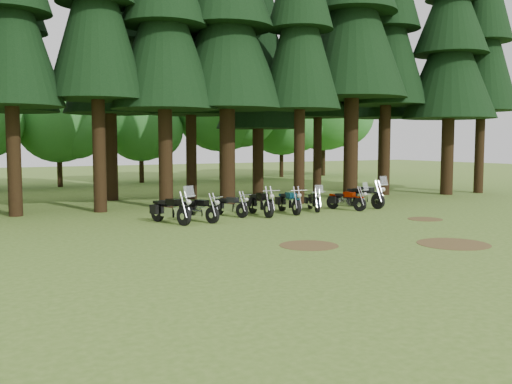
% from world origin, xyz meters
% --- Properties ---
extents(ground, '(120.00, 120.00, 0.00)m').
position_xyz_m(ground, '(0.00, 0.00, 0.00)').
color(ground, '#456820').
rests_on(ground, ground).
extents(pine_front_5, '(5.81, 5.81, 16.72)m').
position_xyz_m(pine_front_5, '(0.07, 9.44, 10.01)').
color(pine_front_5, black).
rests_on(pine_front_5, ground).
extents(pine_front_6, '(4.15, 4.15, 16.75)m').
position_xyz_m(pine_front_6, '(3.43, 8.02, 10.03)').
color(pine_front_6, black).
rests_on(pine_front_6, ground).
extents(pine_front_8, '(4.79, 4.79, 18.63)m').
position_xyz_m(pine_front_8, '(10.62, 9.61, 11.15)').
color(pine_front_8, black).
rests_on(pine_front_8, ground).
extents(pine_front_9, '(5.44, 5.44, 15.89)m').
position_xyz_m(pine_front_9, '(13.94, 7.83, 9.51)').
color(pine_front_9, black).
rests_on(pine_front_9, ground).
extents(pine_front_10, '(4.25, 4.25, 17.69)m').
position_xyz_m(pine_front_10, '(16.52, 7.63, 10.59)').
color(pine_front_10, black).
rests_on(pine_front_10, ground).
extents(pine_back_1, '(4.52, 4.52, 16.22)m').
position_xyz_m(pine_back_1, '(-9.26, 14.35, 9.71)').
color(pine_back_1, black).
rests_on(pine_back_1, ground).
extents(pine_back_2, '(4.85, 4.85, 16.30)m').
position_xyz_m(pine_back_2, '(-4.38, 14.40, 9.76)').
color(pine_back_2, black).
rests_on(pine_back_2, ground).
extents(pine_back_3, '(4.35, 4.35, 16.20)m').
position_xyz_m(pine_back_3, '(-0.37, 12.94, 9.70)').
color(pine_back_3, black).
rests_on(pine_back_3, ground).
extents(pine_back_4, '(4.94, 4.94, 13.78)m').
position_xyz_m(pine_back_4, '(4.04, 13.25, 8.25)').
color(pine_back_4, black).
rests_on(pine_back_4, ground).
extents(pine_back_5, '(3.94, 3.94, 16.33)m').
position_xyz_m(pine_back_5, '(8.07, 12.86, 9.78)').
color(pine_back_5, black).
rests_on(pine_back_5, ground).
extents(pine_back_6, '(4.59, 4.59, 16.58)m').
position_xyz_m(pine_back_6, '(13.36, 12.79, 9.93)').
color(pine_back_6, black).
rests_on(pine_back_6, ground).
extents(decid_3, '(6.12, 5.95, 7.65)m').
position_xyz_m(decid_3, '(-4.71, 25.13, 4.51)').
color(decid_3, black).
rests_on(decid_3, ground).
extents(decid_4, '(5.93, 5.76, 7.41)m').
position_xyz_m(decid_4, '(1.58, 26.32, 4.37)').
color(decid_4, black).
rests_on(decid_4, ground).
extents(decid_5, '(8.45, 8.21, 10.56)m').
position_xyz_m(decid_5, '(8.29, 25.71, 6.23)').
color(decid_5, black).
rests_on(decid_5, ground).
extents(decid_6, '(7.06, 6.86, 8.82)m').
position_xyz_m(decid_6, '(14.85, 27.01, 5.20)').
color(decid_6, black).
rests_on(decid_6, ground).
extents(decid_7, '(8.44, 8.20, 10.55)m').
position_xyz_m(decid_7, '(19.46, 26.83, 6.22)').
color(decid_7, black).
rests_on(decid_7, ground).
extents(dirt_patch_0, '(1.80, 1.80, 0.01)m').
position_xyz_m(dirt_patch_0, '(-3.00, -2.00, 0.01)').
color(dirt_patch_0, '#4C3D1E').
rests_on(dirt_patch_0, ground).
extents(dirt_patch_1, '(1.40, 1.40, 0.01)m').
position_xyz_m(dirt_patch_1, '(4.50, 0.50, 0.01)').
color(dirt_patch_1, '#4C3D1E').
rests_on(dirt_patch_1, ground).
extents(dirt_patch_2, '(2.20, 2.20, 0.01)m').
position_xyz_m(dirt_patch_2, '(1.00, -4.00, 0.01)').
color(dirt_patch_2, '#4C3D1E').
rests_on(dirt_patch_2, ground).
extents(motorcycle_0, '(0.94, 2.39, 1.52)m').
position_xyz_m(motorcycle_0, '(-4.90, 4.50, 0.51)').
color(motorcycle_0, black).
rests_on(motorcycle_0, ground).
extents(motorcycle_1, '(0.85, 2.07, 0.88)m').
position_xyz_m(motorcycle_1, '(-3.77, 4.42, 0.45)').
color(motorcycle_1, black).
rests_on(motorcycle_1, ground).
extents(motorcycle_2, '(0.74, 1.96, 0.82)m').
position_xyz_m(motorcycle_2, '(-1.96, 5.25, 0.42)').
color(motorcycle_2, black).
rests_on(motorcycle_2, ground).
extents(motorcycle_3, '(0.44, 2.40, 0.98)m').
position_xyz_m(motorcycle_3, '(-0.69, 4.88, 0.50)').
color(motorcycle_3, black).
rests_on(motorcycle_3, ground).
extents(motorcycle_4, '(0.53, 2.27, 0.93)m').
position_xyz_m(motorcycle_4, '(0.81, 4.94, 0.47)').
color(motorcycle_4, black).
rests_on(motorcycle_4, ground).
extents(motorcycle_5, '(0.96, 1.93, 1.25)m').
position_xyz_m(motorcycle_5, '(2.28, 5.12, 0.42)').
color(motorcycle_5, black).
rests_on(motorcycle_5, ground).
extents(motorcycle_6, '(0.94, 2.06, 1.32)m').
position_xyz_m(motorcycle_6, '(3.71, 4.56, 0.44)').
color(motorcycle_6, black).
rests_on(motorcycle_6, ground).
extents(motorcycle_7, '(0.63, 2.49, 1.56)m').
position_xyz_m(motorcycle_7, '(5.17, 5.01, 0.52)').
color(motorcycle_7, black).
rests_on(motorcycle_7, ground).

